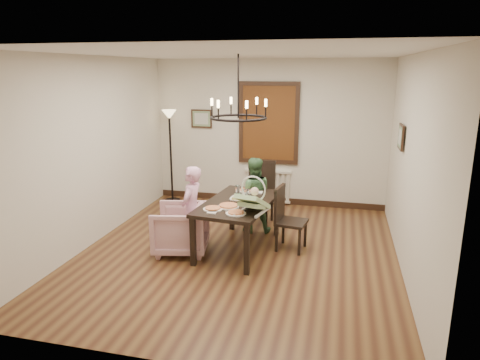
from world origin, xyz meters
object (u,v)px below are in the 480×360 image
at_px(drinking_glass, 245,194).
at_px(floor_lamp, 171,158).
at_px(elderly_woman, 192,217).
at_px(chair_right, 292,219).
at_px(dining_table, 238,207).
at_px(chair_far, 258,193).
at_px(armchair, 180,229).
at_px(seated_man, 253,201).
at_px(baby_bouncer, 253,200).

distance_m(drinking_glass, floor_lamp, 2.67).
bearing_deg(elderly_woman, chair_right, 111.14).
xyz_separation_m(dining_table, chair_far, (0.07, 1.16, -0.11)).
distance_m(dining_table, armchair, 0.90).
relative_size(seated_man, drinking_glass, 7.29).
xyz_separation_m(elderly_woman, seated_man, (0.70, 1.01, -0.02)).
relative_size(dining_table, chair_far, 1.53).
relative_size(baby_bouncer, floor_lamp, 0.29).
bearing_deg(armchair, seated_man, 129.21).
distance_m(chair_far, chair_right, 1.20).
relative_size(dining_table, armchair, 2.17).
relative_size(armchair, drinking_glass, 5.46).
height_order(dining_table, chair_right, chair_right).
relative_size(dining_table, baby_bouncer, 3.22).
relative_size(chair_far, elderly_woman, 1.03).
bearing_deg(floor_lamp, seated_man, -32.88).
bearing_deg(floor_lamp, elderly_woman, -61.27).
relative_size(chair_right, floor_lamp, 0.53).
bearing_deg(drinking_glass, armchair, -152.27).
relative_size(chair_far, chair_right, 1.14).
xyz_separation_m(armchair, floor_lamp, (-1.07, 2.30, 0.55)).
bearing_deg(chair_right, floor_lamp, 64.01).
xyz_separation_m(dining_table, elderly_woman, (-0.64, -0.24, -0.13)).
bearing_deg(chair_far, drinking_glass, -85.72).
distance_m(elderly_woman, floor_lamp, 2.60).
bearing_deg(baby_bouncer, chair_right, 66.16).
bearing_deg(elderly_woman, dining_table, 115.12).
xyz_separation_m(chair_right, floor_lamp, (-2.63, 1.83, 0.42)).
xyz_separation_m(baby_bouncer, drinking_glass, (-0.24, 0.60, -0.10)).
relative_size(elderly_woman, floor_lamp, 0.59).
bearing_deg(armchair, dining_table, 98.05).
height_order(armchair, floor_lamp, floor_lamp).
distance_m(armchair, baby_bouncer, 1.24).
height_order(dining_table, baby_bouncer, baby_bouncer).
distance_m(seated_man, drinking_glass, 0.66).
bearing_deg(chair_right, chair_far, 43.94).
distance_m(seated_man, baby_bouncer, 1.28).
distance_m(chair_right, baby_bouncer, 0.88).
distance_m(chair_right, elderly_woman, 1.46).
xyz_separation_m(dining_table, seated_man, (0.06, 0.76, -0.14)).
distance_m(chair_far, drinking_glass, 1.03).
bearing_deg(armchair, chair_right, 95.16).
bearing_deg(chair_far, seated_man, -86.54).
bearing_deg(dining_table, armchair, -154.13).
height_order(elderly_woman, baby_bouncer, baby_bouncer).
xyz_separation_m(armchair, drinking_glass, (0.86, 0.45, 0.46)).
bearing_deg(armchair, baby_bouncer, 71.00).
bearing_deg(baby_bouncer, drinking_glass, 124.71).
relative_size(chair_far, floor_lamp, 0.61).
height_order(chair_far, seated_man, chair_far).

